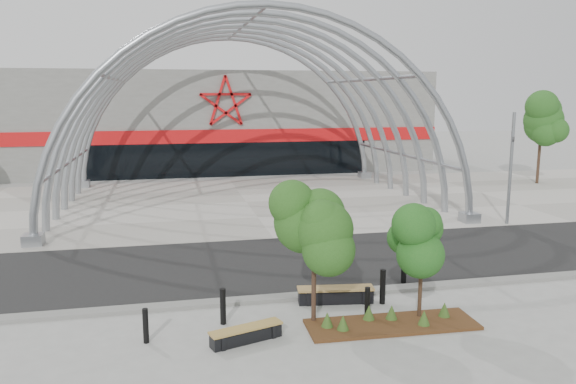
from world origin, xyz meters
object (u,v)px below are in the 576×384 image
(signal_pole, at_px, (511,167))
(street_tree_1, at_px, (422,238))
(bench_1, at_px, (336,295))
(bench_0, at_px, (246,334))
(bollard_2, at_px, (383,287))
(street_tree_0, at_px, (314,221))

(signal_pole, height_order, street_tree_1, signal_pole)
(street_tree_1, height_order, bench_1, street_tree_1)
(signal_pole, bearing_deg, bench_0, -144.13)
(signal_pole, relative_size, bollard_2, 5.08)
(street_tree_1, bearing_deg, bench_0, -174.92)
(street_tree_1, distance_m, bollard_2, 2.33)
(street_tree_0, bearing_deg, bollard_2, 22.14)
(bollard_2, bearing_deg, signal_pole, 40.94)
(bench_0, bearing_deg, bollard_2, 21.88)
(street_tree_1, xyz_separation_m, bench_1, (-1.94, 1.70, -2.12))
(signal_pole, distance_m, street_tree_1, 13.49)
(street_tree_0, relative_size, bench_1, 1.71)
(bench_0, relative_size, bench_1, 0.84)
(bench_0, height_order, bollard_2, bollard_2)
(signal_pole, bearing_deg, bench_1, -143.94)
(signal_pole, bearing_deg, bollard_2, -139.06)
(bench_1, bearing_deg, bench_0, -144.83)
(signal_pole, height_order, bollard_2, signal_pole)
(street_tree_0, height_order, bollard_2, street_tree_0)
(street_tree_0, height_order, bench_0, street_tree_0)
(street_tree_1, relative_size, bollard_2, 3.09)
(street_tree_1, height_order, bench_0, street_tree_1)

